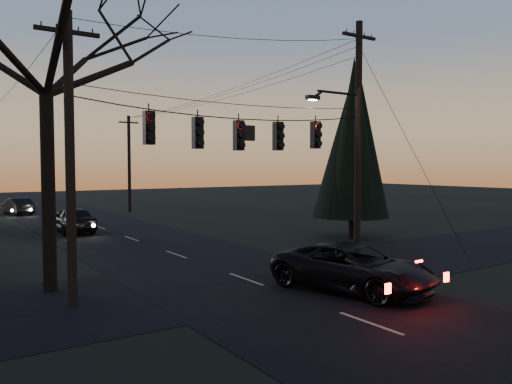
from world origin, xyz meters
TOP-DOWN VIEW (x-y plane):
  - main_road at (0.00, 20.00)m, footprint 8.00×120.00m
  - cross_road at (0.00, 10.00)m, footprint 60.00×7.00m
  - utility_pole_right at (5.50, 10.00)m, footprint 5.00×0.30m
  - utility_pole_left at (-6.00, 10.00)m, footprint 1.80×0.30m
  - utility_pole_far_r at (5.50, 38.00)m, footprint 1.80×0.30m
  - span_signal_assembly at (-0.24, 10.00)m, footprint 11.50×0.44m
  - bare_tree_left at (-6.19, 12.19)m, footprint 10.08×10.08m
  - evergreen_right at (10.49, 15.40)m, footprint 4.65×4.65m
  - suv_near at (2.04, 6.73)m, footprint 3.78×5.89m
  - sedan_oncoming_a at (-2.08, 26.52)m, footprint 2.02×4.74m
  - sedan_oncoming_b at (-3.20, 40.79)m, footprint 2.18×4.41m

SIDE VIEW (x-z plane):
  - utility_pole_right at x=5.50m, z-range -5.00..5.00m
  - utility_pole_left at x=-6.00m, z-range -4.25..4.25m
  - utility_pole_far_r at x=5.50m, z-range -4.25..4.25m
  - cross_road at x=0.00m, z-range 0.00..0.02m
  - main_road at x=0.00m, z-range 0.00..0.02m
  - sedan_oncoming_b at x=-3.20m, z-range 0.00..1.39m
  - suv_near at x=2.04m, z-range 0.00..1.51m
  - sedan_oncoming_a at x=-2.08m, z-range 0.00..1.60m
  - evergreen_right at x=10.49m, z-range 0.59..9.32m
  - span_signal_assembly at x=-0.24m, z-range 4.42..6.03m
  - bare_tree_left at x=-6.19m, z-range 2.53..15.21m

